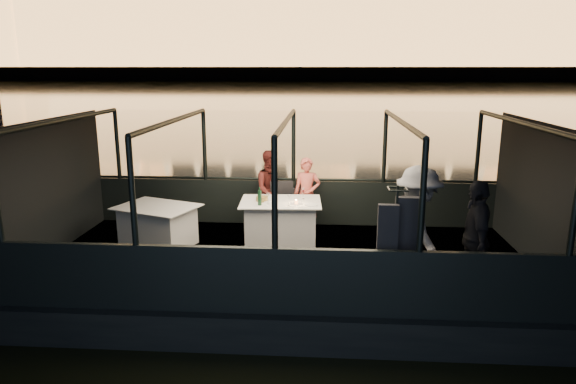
# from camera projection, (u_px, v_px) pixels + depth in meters

# --- Properties ---
(river_water) EXTENTS (500.00, 500.00, 0.00)m
(river_water) POSITION_uv_depth(u_px,v_px,m) (321.00, 90.00, 86.32)
(river_water) COLOR black
(river_water) RESTS_ON ground
(boat_hull) EXTENTS (8.60, 4.40, 1.00)m
(boat_hull) POSITION_uv_depth(u_px,v_px,m) (286.00, 286.00, 8.75)
(boat_hull) COLOR black
(boat_hull) RESTS_ON river_water
(boat_deck) EXTENTS (8.00, 4.00, 0.04)m
(boat_deck) POSITION_uv_depth(u_px,v_px,m) (286.00, 259.00, 8.64)
(boat_deck) COLOR black
(boat_deck) RESTS_ON boat_hull
(gunwale_port) EXTENTS (8.00, 0.08, 0.90)m
(gunwale_port) POSITION_uv_depth(u_px,v_px,m) (293.00, 202.00, 10.46)
(gunwale_port) COLOR black
(gunwale_port) RESTS_ON boat_deck
(gunwale_starboard) EXTENTS (8.00, 0.08, 0.90)m
(gunwale_starboard) POSITION_uv_depth(u_px,v_px,m) (275.00, 281.00, 6.59)
(gunwale_starboard) COLOR black
(gunwale_starboard) RESTS_ON boat_deck
(cabin_glass_port) EXTENTS (8.00, 0.02, 1.40)m
(cabin_glass_port) POSITION_uv_depth(u_px,v_px,m) (294.00, 146.00, 10.19)
(cabin_glass_port) COLOR #99B2B2
(cabin_glass_port) RESTS_ON gunwale_port
(cabin_glass_starboard) EXTENTS (8.00, 0.02, 1.40)m
(cabin_glass_starboard) POSITION_uv_depth(u_px,v_px,m) (275.00, 194.00, 6.32)
(cabin_glass_starboard) COLOR #99B2B2
(cabin_glass_starboard) RESTS_ON gunwale_starboard
(cabin_roof_glass) EXTENTS (8.00, 4.00, 0.02)m
(cabin_roof_glass) POSITION_uv_depth(u_px,v_px,m) (286.00, 121.00, 8.09)
(cabin_roof_glass) COLOR #99B2B2
(cabin_roof_glass) RESTS_ON boat_deck
(end_wall_fore) EXTENTS (0.02, 4.00, 2.30)m
(end_wall_fore) POSITION_uv_depth(u_px,v_px,m) (50.00, 188.00, 8.63)
(end_wall_fore) COLOR black
(end_wall_fore) RESTS_ON boat_deck
(end_wall_aft) EXTENTS (0.02, 4.00, 2.30)m
(end_wall_aft) POSITION_uv_depth(u_px,v_px,m) (539.00, 196.00, 8.09)
(end_wall_aft) COLOR black
(end_wall_aft) RESTS_ON boat_deck
(canopy_ribs) EXTENTS (8.00, 4.00, 2.30)m
(canopy_ribs) POSITION_uv_depth(u_px,v_px,m) (286.00, 192.00, 8.36)
(canopy_ribs) COLOR black
(canopy_ribs) RESTS_ON boat_deck
(embankment) EXTENTS (400.00, 140.00, 6.00)m
(embankment) POSITION_uv_depth(u_px,v_px,m) (323.00, 75.00, 212.15)
(embankment) COLOR #423D33
(embankment) RESTS_ON ground
(dining_table_central) EXTENTS (1.50, 1.12, 0.77)m
(dining_table_central) POSITION_uv_depth(u_px,v_px,m) (281.00, 221.00, 9.38)
(dining_table_central) COLOR silver
(dining_table_central) RESTS_ON boat_deck
(dining_table_aft) EXTENTS (1.63, 1.41, 0.72)m
(dining_table_aft) POSITION_uv_depth(u_px,v_px,m) (158.00, 224.00, 9.20)
(dining_table_aft) COLOR white
(dining_table_aft) RESTS_ON boat_deck
(chair_port_left) EXTENTS (0.53, 0.53, 0.96)m
(chair_port_left) POSITION_uv_depth(u_px,v_px,m) (281.00, 210.00, 9.92)
(chair_port_left) COLOR black
(chair_port_left) RESTS_ON boat_deck
(chair_port_right) EXTENTS (0.49, 0.49, 0.82)m
(chair_port_right) POSITION_uv_depth(u_px,v_px,m) (298.00, 209.00, 9.93)
(chair_port_right) COLOR black
(chair_port_right) RESTS_ON boat_deck
(coat_stand) EXTENTS (0.55, 0.49, 1.67)m
(coat_stand) POSITION_uv_depth(u_px,v_px,m) (395.00, 243.00, 6.65)
(coat_stand) COLOR black
(coat_stand) RESTS_ON boat_deck
(person_woman_coral) EXTENTS (0.53, 0.36, 1.44)m
(person_woman_coral) POSITION_uv_depth(u_px,v_px,m) (307.00, 193.00, 9.96)
(person_woman_coral) COLOR #CB584A
(person_woman_coral) RESTS_ON boat_deck
(person_man_maroon) EXTENTS (0.92, 0.84, 1.57)m
(person_man_maroon) POSITION_uv_depth(u_px,v_px,m) (272.00, 192.00, 10.08)
(person_man_maroon) COLOR #441513
(person_man_maroon) RESTS_ON boat_deck
(passenger_stripe) EXTENTS (0.94, 1.31, 1.81)m
(passenger_stripe) POSITION_uv_depth(u_px,v_px,m) (417.00, 233.00, 7.22)
(passenger_stripe) COLOR silver
(passenger_stripe) RESTS_ON boat_deck
(passenger_dark) EXTENTS (0.52, 1.02, 1.66)m
(passenger_dark) POSITION_uv_depth(u_px,v_px,m) (475.00, 238.00, 7.03)
(passenger_dark) COLOR black
(passenger_dark) RESTS_ON boat_deck
(wine_bottle) EXTENTS (0.07, 0.07, 0.33)m
(wine_bottle) POSITION_uv_depth(u_px,v_px,m) (260.00, 197.00, 9.00)
(wine_bottle) COLOR #12331C
(wine_bottle) RESTS_ON dining_table_central
(bread_basket) EXTENTS (0.29, 0.29, 0.09)m
(bread_basket) POSITION_uv_depth(u_px,v_px,m) (262.00, 199.00, 9.30)
(bread_basket) COLOR olive
(bread_basket) RESTS_ON dining_table_central
(amber_candle) EXTENTS (0.07, 0.07, 0.07)m
(amber_candle) POSITION_uv_depth(u_px,v_px,m) (296.00, 202.00, 9.10)
(amber_candle) COLOR orange
(amber_candle) RESTS_ON dining_table_central
(plate_near) EXTENTS (0.30, 0.30, 0.01)m
(plate_near) POSITION_uv_depth(u_px,v_px,m) (311.00, 205.00, 9.03)
(plate_near) COLOR white
(plate_near) RESTS_ON dining_table_central
(plate_far) EXTENTS (0.27, 0.27, 0.02)m
(plate_far) POSITION_uv_depth(u_px,v_px,m) (265.00, 200.00, 9.34)
(plate_far) COLOR silver
(plate_far) RESTS_ON dining_table_central
(wine_glass_white) EXTENTS (0.07, 0.07, 0.20)m
(wine_glass_white) POSITION_uv_depth(u_px,v_px,m) (268.00, 199.00, 9.07)
(wine_glass_white) COLOR white
(wine_glass_white) RESTS_ON dining_table_central
(wine_glass_red) EXTENTS (0.08, 0.08, 0.20)m
(wine_glass_red) POSITION_uv_depth(u_px,v_px,m) (303.00, 194.00, 9.43)
(wine_glass_red) COLOR white
(wine_glass_red) RESTS_ON dining_table_central
(wine_glass_empty) EXTENTS (0.08, 0.08, 0.19)m
(wine_glass_empty) POSITION_uv_depth(u_px,v_px,m) (289.00, 201.00, 8.95)
(wine_glass_empty) COLOR silver
(wine_glass_empty) RESTS_ON dining_table_central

